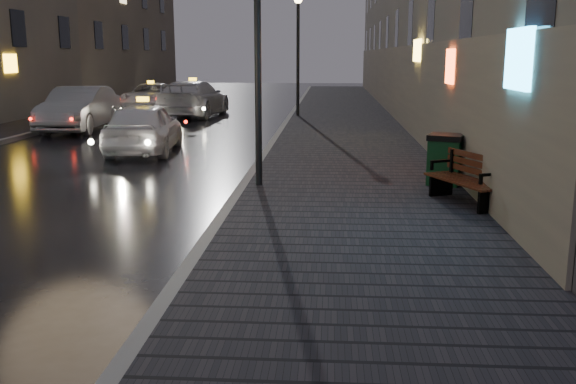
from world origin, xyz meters
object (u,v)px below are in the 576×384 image
(lamp_far, at_px, (298,40))
(taxi_far, at_px, (151,96))
(lamp_near, at_px, (258,23))
(taxi_mid, at_px, (193,99))
(bench, at_px, (468,179))
(car_left_mid, at_px, (79,109))
(trash_bin, at_px, (445,159))
(taxi_near, at_px, (144,127))

(lamp_far, distance_m, taxi_far, 10.01)
(lamp_near, distance_m, taxi_mid, 17.63)
(bench, xyz_separation_m, taxi_mid, (-9.03, 18.18, 0.23))
(bench, height_order, car_left_mid, car_left_mid)
(trash_bin, bearing_deg, taxi_far, 141.17)
(taxi_near, relative_size, taxi_mid, 0.77)
(lamp_far, distance_m, taxi_mid, 5.67)
(bench, xyz_separation_m, trash_bin, (-0.12, 1.81, 0.08))
(taxi_far, bearing_deg, trash_bin, -57.21)
(lamp_far, bearing_deg, taxi_mid, 171.91)
(lamp_near, bearing_deg, taxi_mid, 106.55)
(trash_bin, bearing_deg, taxi_mid, 139.34)
(taxi_mid, bearing_deg, bench, 120.74)
(taxi_far, bearing_deg, lamp_far, -29.16)
(trash_bin, height_order, taxi_far, taxi_far)
(bench, relative_size, taxi_near, 0.43)
(trash_bin, xyz_separation_m, taxi_mid, (-8.91, 16.37, 0.15))
(lamp_near, relative_size, bench, 2.76)
(lamp_near, relative_size, taxi_near, 1.19)
(lamp_far, relative_size, taxi_near, 1.19)
(lamp_far, height_order, taxi_far, lamp_far)
(trash_bin, height_order, taxi_near, taxi_near)
(lamp_near, distance_m, taxi_near, 7.20)
(bench, distance_m, taxi_far, 25.62)
(bench, bearing_deg, trash_bin, 69.19)
(lamp_far, xyz_separation_m, bench, (4.07, -17.47, -2.87))
(lamp_far, height_order, taxi_mid, lamp_far)
(taxi_near, height_order, taxi_far, taxi_near)
(lamp_near, distance_m, bench, 5.19)
(taxi_far, bearing_deg, taxi_mid, -50.87)
(trash_bin, height_order, taxi_mid, taxi_mid)
(lamp_near, height_order, car_left_mid, lamp_near)
(lamp_near, relative_size, car_left_mid, 1.04)
(taxi_near, height_order, car_left_mid, car_left_mid)
(lamp_far, distance_m, car_left_mid, 10.02)
(lamp_near, xyz_separation_m, trash_bin, (3.95, 0.34, -2.79))
(bench, distance_m, taxi_mid, 20.30)
(car_left_mid, bearing_deg, trash_bin, -43.24)
(lamp_near, bearing_deg, taxi_far, 111.28)
(taxi_mid, bearing_deg, taxi_near, 99.09)
(car_left_mid, distance_m, taxi_mid, 6.74)
(bench, distance_m, taxi_near, 10.56)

